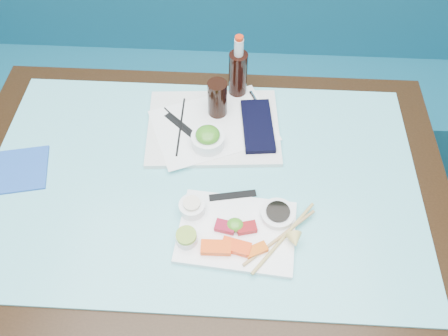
# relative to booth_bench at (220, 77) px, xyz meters

# --- Properties ---
(booth_bench) EXTENTS (3.00, 0.56, 1.17)m
(booth_bench) POSITION_rel_booth_bench_xyz_m (0.00, 0.00, 0.00)
(booth_bench) COLOR #104E65
(booth_bench) RESTS_ON ground
(dining_table) EXTENTS (1.40, 0.90, 0.75)m
(dining_table) POSITION_rel_booth_bench_xyz_m (0.00, -0.84, 0.29)
(dining_table) COLOR black
(dining_table) RESTS_ON ground
(glass_top) EXTENTS (1.22, 0.76, 0.01)m
(glass_top) POSITION_rel_booth_bench_xyz_m (0.00, -0.84, 0.38)
(glass_top) COLOR #63BFC6
(glass_top) RESTS_ON dining_table
(sashimi_plate) EXTENTS (0.32, 0.24, 0.02)m
(sashimi_plate) POSITION_rel_booth_bench_xyz_m (0.11, -1.00, 0.39)
(sashimi_plate) COLOR white
(sashimi_plate) RESTS_ON glass_top
(salmon_left) EXTENTS (0.08, 0.04, 0.02)m
(salmon_left) POSITION_rel_booth_bench_xyz_m (0.06, -1.06, 0.41)
(salmon_left) COLOR #FF480A
(salmon_left) RESTS_ON sashimi_plate
(salmon_mid) EXTENTS (0.08, 0.05, 0.02)m
(salmon_mid) POSITION_rel_booth_bench_xyz_m (0.11, -1.05, 0.41)
(salmon_mid) COLOR #FF3A0A
(salmon_mid) RESTS_ON sashimi_plate
(salmon_right) EXTENTS (0.06, 0.05, 0.01)m
(salmon_right) POSITION_rel_booth_bench_xyz_m (0.16, -1.06, 0.41)
(salmon_right) COLOR #E65709
(salmon_right) RESTS_ON sashimi_plate
(tuna_left) EXTENTS (0.06, 0.04, 0.02)m
(tuna_left) POSITION_rel_booth_bench_xyz_m (0.08, -1.00, 0.41)
(tuna_left) COLOR maroon
(tuna_left) RESTS_ON sashimi_plate
(tuna_right) EXTENTS (0.06, 0.04, 0.02)m
(tuna_right) POSITION_rel_booth_bench_xyz_m (0.13, -1.00, 0.41)
(tuna_right) COLOR maroon
(tuna_right) RESTS_ON sashimi_plate
(seaweed_garnish) EXTENTS (0.05, 0.05, 0.02)m
(seaweed_garnish) POSITION_rel_booth_bench_xyz_m (0.10, -0.99, 0.41)
(seaweed_garnish) COLOR #449221
(seaweed_garnish) RESTS_ON sashimi_plate
(ramekin_wasabi) EXTENTS (0.07, 0.07, 0.02)m
(ramekin_wasabi) POSITION_rel_booth_bench_xyz_m (-0.02, -1.04, 0.41)
(ramekin_wasabi) COLOR white
(ramekin_wasabi) RESTS_ON sashimi_plate
(wasabi_fill) EXTENTS (0.07, 0.07, 0.01)m
(wasabi_fill) POSITION_rel_booth_bench_xyz_m (-0.02, -1.04, 0.43)
(wasabi_fill) COLOR #7FA334
(wasabi_fill) RESTS_ON ramekin_wasabi
(ramekin_ginger) EXTENTS (0.08, 0.08, 0.03)m
(ramekin_ginger) POSITION_rel_booth_bench_xyz_m (-0.01, -0.95, 0.41)
(ramekin_ginger) COLOR white
(ramekin_ginger) RESTS_ON sashimi_plate
(ginger_fill) EXTENTS (0.06, 0.06, 0.01)m
(ginger_fill) POSITION_rel_booth_bench_xyz_m (-0.01, -0.95, 0.43)
(ginger_fill) COLOR beige
(ginger_fill) RESTS_ON ramekin_ginger
(soy_dish) EXTENTS (0.10, 0.10, 0.02)m
(soy_dish) POSITION_rel_booth_bench_xyz_m (0.21, -0.95, 0.41)
(soy_dish) COLOR white
(soy_dish) RESTS_ON sashimi_plate
(soy_fill) EXTENTS (0.08, 0.08, 0.01)m
(soy_fill) POSITION_rel_booth_bench_xyz_m (0.21, -0.95, 0.42)
(soy_fill) COLOR black
(soy_fill) RESTS_ON soy_dish
(lemon_wedge) EXTENTS (0.05, 0.04, 0.04)m
(lemon_wedge) POSITION_rel_booth_bench_xyz_m (0.25, -1.03, 0.42)
(lemon_wedge) COLOR #E3CF6B
(lemon_wedge) RESTS_ON sashimi_plate
(chopstick_sleeve) EXTENTS (0.13, 0.04, 0.00)m
(chopstick_sleeve) POSITION_rel_booth_bench_xyz_m (0.09, -0.90, 0.40)
(chopstick_sleeve) COLOR black
(chopstick_sleeve) RESTS_ON sashimi_plate
(wooden_chopstick_a) EXTENTS (0.19, 0.17, 0.01)m
(wooden_chopstick_a) POSITION_rel_booth_bench_xyz_m (0.22, -1.02, 0.40)
(wooden_chopstick_a) COLOR #AB8650
(wooden_chopstick_a) RESTS_ON sashimi_plate
(wooden_chopstick_b) EXTENTS (0.17, 0.21, 0.01)m
(wooden_chopstick_b) POSITION_rel_booth_bench_xyz_m (0.23, -1.02, 0.40)
(wooden_chopstick_b) COLOR tan
(wooden_chopstick_b) RESTS_ON sashimi_plate
(serving_tray) EXTENTS (0.42, 0.33, 0.01)m
(serving_tray) POSITION_rel_booth_bench_xyz_m (0.02, -0.65, 0.39)
(serving_tray) COLOR silver
(serving_tray) RESTS_ON glass_top
(paper_placemat) EXTENTS (0.42, 0.36, 0.00)m
(paper_placemat) POSITION_rel_booth_bench_xyz_m (0.02, -0.65, 0.40)
(paper_placemat) COLOR white
(paper_placemat) RESTS_ON serving_tray
(seaweed_bowl) EXTENTS (0.11, 0.11, 0.04)m
(seaweed_bowl) POSITION_rel_booth_bench_xyz_m (0.01, -0.72, 0.42)
(seaweed_bowl) COLOR white
(seaweed_bowl) RESTS_ON serving_tray
(seaweed_salad) EXTENTS (0.08, 0.08, 0.04)m
(seaweed_salad) POSITION_rel_booth_bench_xyz_m (0.01, -0.72, 0.44)
(seaweed_salad) COLOR #3A821E
(seaweed_salad) RESTS_ON seaweed_bowl
(cola_glass) EXTENTS (0.08, 0.08, 0.12)m
(cola_glass) POSITION_rel_booth_bench_xyz_m (0.03, -0.59, 0.46)
(cola_glass) COLOR black
(cola_glass) RESTS_ON serving_tray
(navy_pouch) EXTENTS (0.11, 0.21, 0.02)m
(navy_pouch) POSITION_rel_booth_bench_xyz_m (0.16, -0.65, 0.41)
(navy_pouch) COLOR black
(navy_pouch) RESTS_ON serving_tray
(fork) EXTENTS (0.05, 0.09, 0.01)m
(fork) POSITION_rel_booth_bench_xyz_m (0.15, -0.54, 0.40)
(fork) COLOR silver
(fork) RESTS_ON serving_tray
(black_chopstick_a) EXTENTS (0.01, 0.23, 0.01)m
(black_chopstick_a) POSITION_rel_booth_bench_xyz_m (-0.08, -0.66, 0.40)
(black_chopstick_a) COLOR black
(black_chopstick_a) RESTS_ON serving_tray
(black_chopstick_b) EXTENTS (0.14, 0.15, 0.01)m
(black_chopstick_b) POSITION_rel_booth_bench_xyz_m (-0.07, -0.66, 0.40)
(black_chopstick_b) COLOR black
(black_chopstick_b) RESTS_ON serving_tray
(tray_sleeve) EXTENTS (0.12, 0.11, 0.00)m
(tray_sleeve) POSITION_rel_booth_bench_xyz_m (-0.07, -0.66, 0.40)
(tray_sleeve) COLOR black
(tray_sleeve) RESTS_ON serving_tray
(cola_bottle_body) EXTENTS (0.07, 0.07, 0.17)m
(cola_bottle_body) POSITION_rel_booth_bench_xyz_m (0.09, -0.50, 0.47)
(cola_bottle_body) COLOR black
(cola_bottle_body) RESTS_ON glass_top
(cola_bottle_neck) EXTENTS (0.04, 0.04, 0.05)m
(cola_bottle_neck) POSITION_rel_booth_bench_xyz_m (0.09, -0.50, 0.58)
(cola_bottle_neck) COLOR silver
(cola_bottle_neck) RESTS_ON cola_bottle_body
(cola_bottle_cap) EXTENTS (0.03, 0.03, 0.01)m
(cola_bottle_cap) POSITION_rel_booth_bench_xyz_m (0.09, -0.50, 0.61)
(cola_bottle_cap) COLOR red
(cola_bottle_cap) RESTS_ON cola_bottle_neck
(blue_napkin) EXTENTS (0.18, 0.18, 0.01)m
(blue_napkin) POSITION_rel_booth_bench_xyz_m (-0.52, -0.84, 0.39)
(blue_napkin) COLOR #1C479B
(blue_napkin) RESTS_ON glass_top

